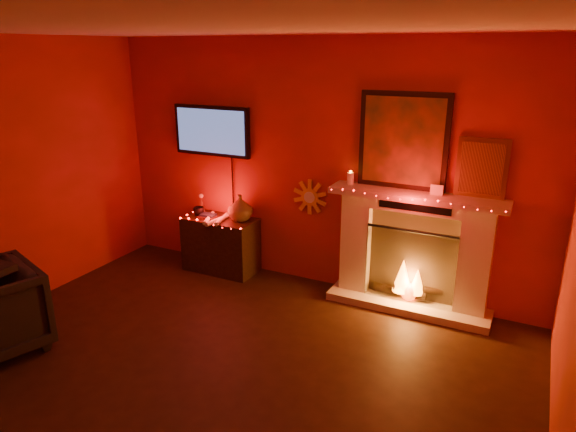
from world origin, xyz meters
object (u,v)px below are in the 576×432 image
at_px(tv, 212,131).
at_px(sunburst_clock, 310,197).
at_px(fireplace, 413,240).
at_px(console_table, 222,240).

relative_size(tv, sunburst_clock, 3.10).
relative_size(fireplace, console_table, 2.26).
distance_m(tv, sunburst_clock, 1.41).
xyz_separation_m(sunburst_clock, console_table, (-1.04, -0.22, -0.61)).
xyz_separation_m(fireplace, sunburst_clock, (-1.19, 0.09, 0.28)).
distance_m(fireplace, sunburst_clock, 1.23).
xyz_separation_m(tv, console_table, (0.21, -0.19, -1.26)).
distance_m(fireplace, tv, 2.61).
bearing_deg(fireplace, tv, 178.50).
bearing_deg(console_table, fireplace, 3.22).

